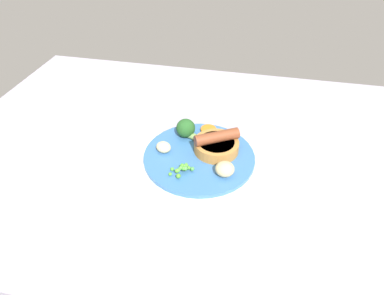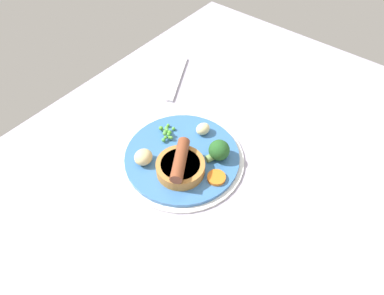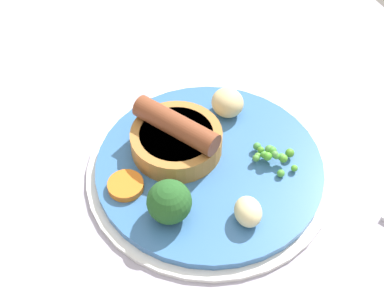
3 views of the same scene
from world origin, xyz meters
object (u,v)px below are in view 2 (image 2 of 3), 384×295
object	(u,v)px
potato_chunk_1	(143,157)
carrot_slice_1	(216,178)
fork	(178,78)
pea_pile	(167,132)
sausage_pudding	(180,166)
dinner_plate	(182,158)
broccoli_floret_far	(220,150)
potato_chunk_0	(203,129)

from	to	relation	value
potato_chunk_1	carrot_slice_1	xyz separation A→B (cm)	(5.75, -14.07, -1.13)
carrot_slice_1	fork	size ratio (longest dim) A/B	0.20
pea_pile	potato_chunk_1	distance (cm)	8.59
sausage_pudding	pea_pile	size ratio (longest dim) A/B	1.85
carrot_slice_1	fork	distance (cm)	33.85
dinner_plate	sausage_pudding	bearing A→B (deg)	-144.28
dinner_plate	sausage_pudding	xyz separation A→B (cm)	(-3.31, -2.38, 2.57)
pea_pile	fork	bearing A→B (deg)	33.81
dinner_plate	fork	xyz separation A→B (cm)	(19.88, 17.97, -0.27)
potato_chunk_1	broccoli_floret_far	bearing A→B (deg)	-46.06
pea_pile	fork	size ratio (longest dim) A/B	0.29
carrot_slice_1	potato_chunk_1	bearing A→B (deg)	112.21
sausage_pudding	carrot_slice_1	xyz separation A→B (cm)	(2.90, -6.71, -1.35)
dinner_plate	carrot_slice_1	world-z (taller)	carrot_slice_1
potato_chunk_1	fork	distance (cm)	29.21
sausage_pudding	potato_chunk_1	distance (cm)	7.89
potato_chunk_0	carrot_slice_1	world-z (taller)	potato_chunk_0
fork	pea_pile	bearing A→B (deg)	-173.60
broccoli_floret_far	potato_chunk_0	size ratio (longest dim) A/B	1.64
pea_pile	potato_chunk_0	distance (cm)	7.91
sausage_pudding	potato_chunk_0	distance (cm)	11.44
sausage_pudding	pea_pile	bearing A→B (deg)	26.34
dinner_plate	potato_chunk_0	world-z (taller)	potato_chunk_0
pea_pile	carrot_slice_1	world-z (taller)	pea_pile
carrot_slice_1	potato_chunk_0	bearing A→B (deg)	49.49
broccoli_floret_far	dinner_plate	bearing A→B (deg)	148.86
broccoli_floret_far	carrot_slice_1	xyz separation A→B (cm)	(-4.99, -2.93, -1.71)
potato_chunk_1	potato_chunk_0	bearing A→B (deg)	-17.97
sausage_pudding	potato_chunk_1	world-z (taller)	sausage_pudding
potato_chunk_1	carrot_slice_1	distance (cm)	15.24
dinner_plate	pea_pile	world-z (taller)	pea_pile
pea_pile	fork	distance (cm)	21.22
potato_chunk_0	carrot_slice_1	distance (cm)	12.60
sausage_pudding	potato_chunk_1	size ratio (longest dim) A/B	2.53
sausage_pudding	carrot_slice_1	bearing A→B (deg)	-97.01
dinner_plate	sausage_pudding	world-z (taller)	sausage_pudding
broccoli_floret_far	potato_chunk_1	size ratio (longest dim) A/B	1.39
pea_pile	potato_chunk_0	world-z (taller)	potato_chunk_0
potato_chunk_0	carrot_slice_1	xyz separation A→B (cm)	(-8.17, -9.56, -0.85)
sausage_pudding	fork	distance (cm)	30.98
sausage_pudding	potato_chunk_0	xyz separation A→B (cm)	(11.07, 2.85, -0.50)
sausage_pudding	broccoli_floret_far	size ratio (longest dim) A/B	1.83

